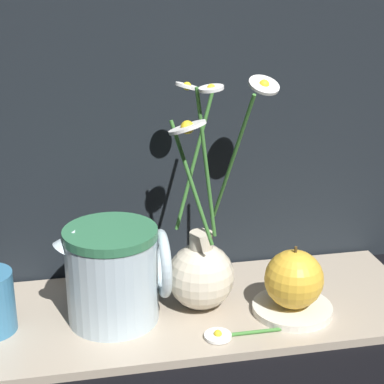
# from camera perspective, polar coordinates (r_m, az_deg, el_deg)

# --- Properties ---
(ground_plane) EXTENTS (6.00, 6.00, 0.00)m
(ground_plane) POSITION_cam_1_polar(r_m,az_deg,el_deg) (0.93, -0.34, -10.82)
(ground_plane) COLOR black
(shelf) EXTENTS (0.67, 0.25, 0.01)m
(shelf) POSITION_cam_1_polar(r_m,az_deg,el_deg) (0.93, -0.34, -10.50)
(shelf) COLOR tan
(shelf) RESTS_ON ground_plane
(vase_with_flowers) EXTENTS (0.18, 0.15, 0.32)m
(vase_with_flowers) POSITION_cam_1_polar(r_m,az_deg,el_deg) (0.89, 0.89, -6.74)
(vase_with_flowers) COLOR beige
(vase_with_flowers) RESTS_ON shelf
(ceramic_pitcher) EXTENTS (0.15, 0.13, 0.14)m
(ceramic_pitcher) POSITION_cam_1_polar(r_m,az_deg,el_deg) (0.87, -6.95, -6.94)
(ceramic_pitcher) COLOR silver
(ceramic_pitcher) RESTS_ON shelf
(saucer_plate) EXTENTS (0.11, 0.11, 0.01)m
(saucer_plate) POSITION_cam_1_polar(r_m,az_deg,el_deg) (0.92, 8.89, -10.19)
(saucer_plate) COLOR silver
(saucer_plate) RESTS_ON shelf
(orange_fruit) EXTENTS (0.08, 0.08, 0.09)m
(orange_fruit) POSITION_cam_1_polar(r_m,az_deg,el_deg) (0.90, 9.05, -7.66)
(orange_fruit) COLOR gold
(orange_fruit) RESTS_ON saucer_plate
(loose_daisy) EXTENTS (0.12, 0.04, 0.01)m
(loose_daisy) POSITION_cam_1_polar(r_m,az_deg,el_deg) (0.86, 3.24, -12.53)
(loose_daisy) COLOR #3D7A33
(loose_daisy) RESTS_ON shelf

